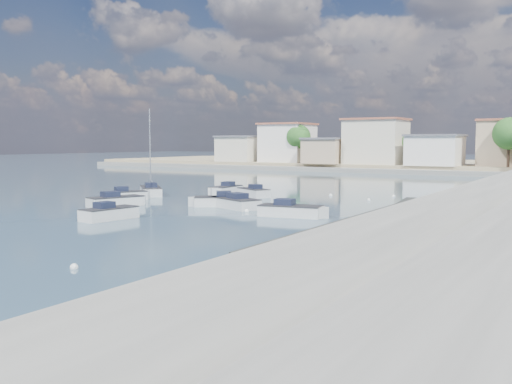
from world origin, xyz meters
TOP-DOWN VIEW (x-y plane):
  - ground at (0.00, 40.00)m, footprint 400.00×400.00m
  - breakwater at (6.90, 12.69)m, footprint 2.00×31.02m
  - far_shore_land at (0.00, 92.00)m, footprint 160.00×40.00m
  - far_shore_quay at (0.00, 71.00)m, footprint 160.00×2.50m
  - shore_trees at (8.34, 68.11)m, footprint 74.56×38.32m
  - motorboat_a at (-8.33, 4.22)m, footprint 2.09×4.66m
  - motorboat_b at (-16.89, 14.63)m, footprint 3.25×4.10m
  - motorboat_c at (-5.04, 14.49)m, footprint 5.70×3.84m
  - motorboat_d at (-6.79, 14.67)m, footprint 4.32×3.78m
  - motorboat_e at (-13.92, 10.43)m, footprint 3.23×5.14m
  - motorboat_f at (-8.65, 23.49)m, footprint 4.29×3.32m
  - motorboat_g at (-12.53, 24.29)m, footprint 1.90×4.90m
  - motorboat_h at (1.99, 12.06)m, footprint 5.21×2.57m
  - sailboat at (-18.80, 19.89)m, footprint 5.31×5.20m
  - mooring_buoys at (2.42, 16.04)m, footprint 13.94×38.78m

SIDE VIEW (x-z plane):
  - ground at x=0.00m, z-range 0.00..0.00m
  - mooring_buoys at x=2.42m, z-range -0.13..0.23m
  - breakwater at x=6.90m, z-range 0.00..0.35m
  - motorboat_d at x=-6.79m, z-range -0.36..1.12m
  - motorboat_b at x=-16.89m, z-range -0.36..1.12m
  - motorboat_f at x=-8.65m, z-range -0.36..1.12m
  - motorboat_e at x=-13.92m, z-range -0.36..1.12m
  - motorboat_h at x=1.99m, z-range -0.36..1.12m
  - motorboat_a at x=-8.33m, z-range -0.36..1.12m
  - motorboat_c at x=-5.04m, z-range -0.36..1.12m
  - motorboat_g at x=-12.53m, z-range -0.36..1.12m
  - far_shore_quay at x=0.00m, z-range 0.00..0.80m
  - sailboat at x=-18.80m, z-range -4.08..4.92m
  - far_shore_land at x=0.00m, z-range 0.00..1.40m
  - shore_trees at x=8.34m, z-range 2.26..10.18m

